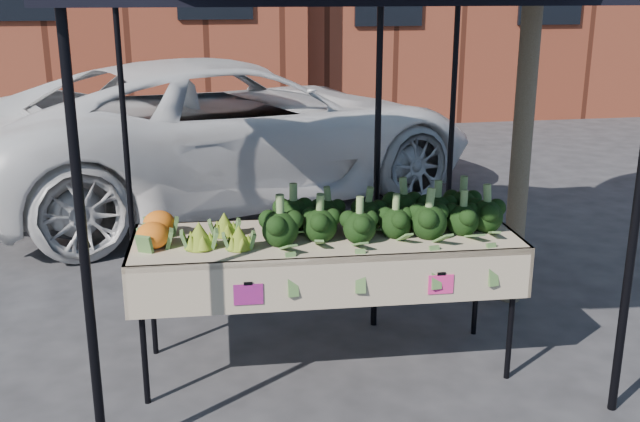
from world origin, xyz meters
The scene contains 7 objects.
ground centered at (0.00, 0.00, 0.00)m, with size 90.00×90.00×0.00m, color #2A2A2D.
table centered at (-0.23, -0.11, 0.45)m, with size 2.43×0.91×0.90m.
canopy centered at (-0.12, 0.52, 1.37)m, with size 3.16×3.16×2.74m, color black, non-canonical shape.
broccoli_heap centered at (0.13, -0.08, 1.04)m, with size 1.56×0.59×0.28m, color black.
romanesco_cluster centered at (-0.89, -0.12, 1.01)m, with size 0.44×0.48×0.21m, color #92A32D.
cauliflower_pair centered at (-1.26, -0.04, 1.00)m, with size 0.24×0.44×0.19m, color orange.
street_tree centered at (1.42, 0.69, 2.18)m, with size 2.21×2.21×4.35m, color #1E4C14, non-canonical shape.
Camera 1 is at (-1.05, -4.44, 2.38)m, focal length 41.84 mm.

